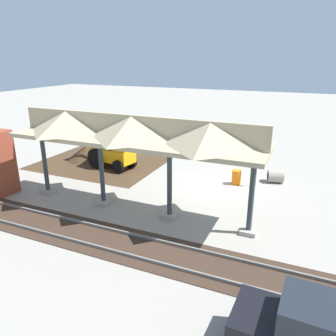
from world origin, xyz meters
name	(u,v)px	position (x,y,z in m)	size (l,w,h in m)	color
ground_plane	(218,186)	(0.00, 0.00, 0.00)	(120.00, 120.00, 0.00)	gray
dirt_work_zone	(100,163)	(9.22, -0.87, 0.00)	(8.92, 7.00, 0.01)	#42301E
platform_canopy	(132,131)	(2.99, 4.99, 4.16)	(12.71, 3.20, 4.90)	#9E998E
rail_tracks	(164,254)	(0.00, 8.02, 0.03)	(60.00, 2.58, 0.15)	slate
stop_sign	(257,161)	(-2.09, -0.81, 1.60)	(0.76, 0.06, 2.23)	gray
backhoe	(111,150)	(7.90, -0.41, 1.27)	(5.26, 2.23, 2.82)	orange
dirt_mound	(88,159)	(10.68, -1.35, 0.00)	(6.23, 6.23, 2.24)	#42301E
concrete_pipe	(275,176)	(-3.10, -2.02, 0.40)	(1.10, 1.02, 0.80)	#9E9384
traffic_barrel	(236,177)	(-0.94, -0.71, 0.45)	(0.56, 0.56, 0.90)	orange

